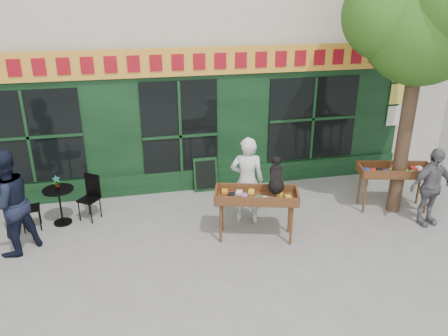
# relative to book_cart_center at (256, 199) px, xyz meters

# --- Properties ---
(ground) EXTENTS (80.00, 80.00, 0.00)m
(ground) POSITION_rel_book_cart_center_xyz_m (-1.07, 0.12, -0.82)
(ground) COLOR slate
(ground) RESTS_ON ground
(street_tree) EXTENTS (3.05, 2.90, 5.60)m
(street_tree) POSITION_rel_book_cart_center_xyz_m (3.26, 0.48, 3.29)
(street_tree) COLOR #382619
(street_tree) RESTS_ON ground
(book_cart_center) EXTENTS (1.61, 1.01, 0.99)m
(book_cart_center) POSITION_rel_book_cart_center_xyz_m (0.00, 0.00, 0.00)
(book_cart_center) COLOR brown
(book_cart_center) RESTS_ON ground
(dog) EXTENTS (0.49, 0.67, 0.60)m
(dog) POSITION_rel_book_cart_center_xyz_m (0.35, -0.05, 0.47)
(dog) COLOR black
(dog) RESTS_ON book_cart_center
(woman) EXTENTS (0.76, 0.60, 1.81)m
(woman) POSITION_rel_book_cart_center_xyz_m (0.00, 0.65, 0.08)
(woman) COLOR silver
(woman) RESTS_ON ground
(book_cart_right) EXTENTS (1.60, 0.96, 0.99)m
(book_cart_right) POSITION_rel_book_cart_center_xyz_m (3.22, 0.52, 0.00)
(book_cart_right) COLOR brown
(book_cart_right) RESTS_ON ground
(man_right) EXTENTS (0.98, 0.49, 1.61)m
(man_right) POSITION_rel_book_cart_center_xyz_m (3.52, -0.23, -0.02)
(man_right) COLOR slate
(man_right) RESTS_ON ground
(bistro_table) EXTENTS (0.60, 0.60, 0.76)m
(bistro_table) POSITION_rel_book_cart_center_xyz_m (-3.67, 1.40, -0.28)
(bistro_table) COLOR black
(bistro_table) RESTS_ON ground
(bistro_chair_left) EXTENTS (0.42, 0.42, 0.95)m
(bistro_chair_left) POSITION_rel_book_cart_center_xyz_m (-4.31, 1.28, -0.26)
(bistro_chair_left) COLOR black
(bistro_chair_left) RESTS_ON ground
(bistro_chair_right) EXTENTS (0.50, 0.51, 0.95)m
(bistro_chair_right) POSITION_rel_book_cart_center_xyz_m (-3.07, 1.52, -0.26)
(bistro_chair_right) COLOR black
(bistro_chair_right) RESTS_ON ground
(potted_plant) EXTENTS (0.17, 0.15, 0.27)m
(potted_plant) POSITION_rel_book_cart_center_xyz_m (-3.67, 1.40, 0.08)
(potted_plant) COLOR gray
(potted_plant) RESTS_ON bistro_table
(man_left) EXTENTS (1.19, 1.19, 1.95)m
(man_left) POSITION_rel_book_cart_center_xyz_m (-4.37, 0.50, 0.15)
(man_left) COLOR black
(man_left) RESTS_ON ground
(chalkboard) EXTENTS (0.56, 0.20, 0.79)m
(chalkboard) POSITION_rel_book_cart_center_xyz_m (-0.53, 2.31, -0.42)
(chalkboard) COLOR black
(chalkboard) RESTS_ON ground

